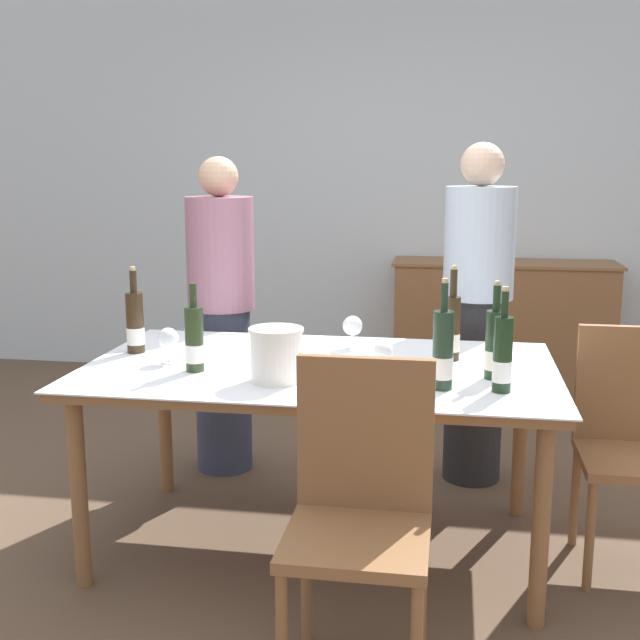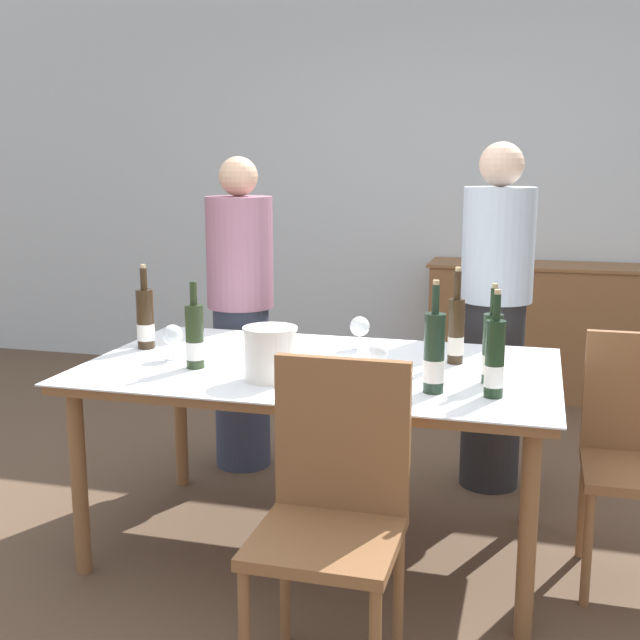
{
  "view_description": "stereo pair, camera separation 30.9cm",
  "coord_description": "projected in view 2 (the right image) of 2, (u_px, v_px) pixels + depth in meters",
  "views": [
    {
      "loc": [
        0.5,
        -3.0,
        1.54
      ],
      "look_at": [
        0.0,
        0.0,
        0.94
      ],
      "focal_mm": 45.0,
      "sensor_mm": 36.0,
      "label": 1
    },
    {
      "loc": [
        0.8,
        -2.93,
        1.54
      ],
      "look_at": [
        0.0,
        0.0,
        0.94
      ],
      "focal_mm": 45.0,
      "sensor_mm": 36.0,
      "label": 2
    }
  ],
  "objects": [
    {
      "name": "person_guest_left",
      "position": [
        495.0,
        319.0,
        3.75
      ],
      "size": [
        0.33,
        0.33,
        1.63
      ],
      "color": "#262628",
      "rests_on": "ground_plane"
    },
    {
      "name": "wine_bottle_4",
      "position": [
        434.0,
        355.0,
        2.74
      ],
      "size": [
        0.07,
        0.07,
        0.39
      ],
      "color": "#1E3323",
      "rests_on": "dining_table"
    },
    {
      "name": "sideboard_cabinet",
      "position": [
        541.0,
        330.0,
        5.31
      ],
      "size": [
        1.48,
        0.46,
        0.89
      ],
      "color": "brown",
      "rests_on": "ground_plane"
    },
    {
      "name": "wine_glass_0",
      "position": [
        378.0,
        354.0,
        2.9
      ],
      "size": [
        0.07,
        0.07,
        0.14
      ],
      "color": "white",
      "rests_on": "dining_table"
    },
    {
      "name": "person_host",
      "position": [
        241.0,
        316.0,
        4.02
      ],
      "size": [
        0.33,
        0.33,
        1.57
      ],
      "color": "#383F56",
      "rests_on": "ground_plane"
    },
    {
      "name": "ice_bucket",
      "position": [
        270.0,
        352.0,
        2.9
      ],
      "size": [
        0.2,
        0.2,
        0.2
      ],
      "color": "white",
      "rests_on": "dining_table"
    },
    {
      "name": "back_wall",
      "position": [
        424.0,
        183.0,
        5.62
      ],
      "size": [
        8.0,
        0.1,
        2.8
      ],
      "color": "silver",
      "rests_on": "ground_plane"
    },
    {
      "name": "dining_table",
      "position": [
        320.0,
        381.0,
        3.14
      ],
      "size": [
        1.82,
        1.08,
        0.76
      ],
      "color": "brown",
      "rests_on": "ground_plane"
    },
    {
      "name": "wine_bottle_2",
      "position": [
        456.0,
        331.0,
        3.14
      ],
      "size": [
        0.06,
        0.06,
        0.38
      ],
      "color": "#332314",
      "rests_on": "dining_table"
    },
    {
      "name": "wine_bottle_0",
      "position": [
        492.0,
        350.0,
        2.85
      ],
      "size": [
        0.07,
        0.07,
        0.36
      ],
      "color": "black",
      "rests_on": "dining_table"
    },
    {
      "name": "wine_bottle_1",
      "position": [
        195.0,
        338.0,
        3.07
      ],
      "size": [
        0.07,
        0.07,
        0.34
      ],
      "color": "#28381E",
      "rests_on": "dining_table"
    },
    {
      "name": "wine_bottle_5",
      "position": [
        495.0,
        360.0,
        2.68
      ],
      "size": [
        0.07,
        0.07,
        0.37
      ],
      "color": "black",
      "rests_on": "dining_table"
    },
    {
      "name": "ground_plane",
      "position": [
        320.0,
        545.0,
        3.28
      ],
      "size": [
        12.0,
        12.0,
        0.0
      ],
      "primitive_type": "plane",
      "color": "brown"
    },
    {
      "name": "chair_near_front",
      "position": [
        333.0,
        500.0,
        2.38
      ],
      "size": [
        0.42,
        0.42,
        0.96
      ],
      "color": "brown",
      "rests_on": "ground_plane"
    },
    {
      "name": "wine_bottle_3",
      "position": [
        145.0,
        320.0,
        3.39
      ],
      "size": [
        0.07,
        0.07,
        0.36
      ],
      "color": "#332314",
      "rests_on": "dining_table"
    },
    {
      "name": "wine_glass_1",
      "position": [
        360.0,
        327.0,
        3.39
      ],
      "size": [
        0.08,
        0.08,
        0.14
      ],
      "color": "white",
      "rests_on": "dining_table"
    },
    {
      "name": "wine_glass_2",
      "position": [
        173.0,
        336.0,
        3.21
      ],
      "size": [
        0.08,
        0.08,
        0.14
      ],
      "color": "white",
      "rests_on": "dining_table"
    }
  ]
}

